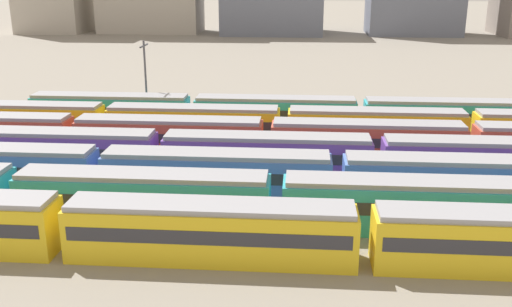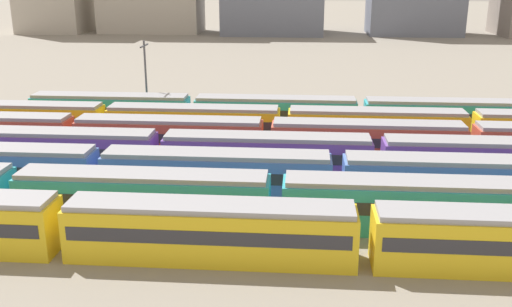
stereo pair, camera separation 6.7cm
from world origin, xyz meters
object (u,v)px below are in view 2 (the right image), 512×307
(train_track_6, at_px, (360,115))
(train_track_5, at_px, (284,125))
(train_track_3, at_px, (267,155))
(train_track_4, at_px, (470,143))
(catenary_pole_1, at_px, (146,77))
(train_track_2, at_px, (461,181))
(train_track_0, at_px, (365,236))

(train_track_6, bearing_deg, train_track_5, -148.03)
(train_track_3, relative_size, train_track_4, 0.50)
(catenary_pole_1, bearing_deg, train_track_2, -37.70)
(train_track_0, distance_m, train_track_2, 13.32)
(train_track_0, height_order, train_track_4, same)
(catenary_pole_1, bearing_deg, train_track_4, -21.34)
(train_track_3, height_order, catenary_pole_1, catenary_pole_1)
(train_track_3, height_order, train_track_4, same)
(train_track_0, distance_m, catenary_pole_1, 40.87)
(train_track_5, bearing_deg, catenary_pole_1, 153.93)
(catenary_pole_1, bearing_deg, train_track_5, -26.07)
(train_track_0, bearing_deg, catenary_pole_1, 123.21)
(train_track_2, xyz_separation_m, catenary_pole_1, (-30.63, 23.67, 3.39))
(train_track_0, distance_m, train_track_6, 31.30)
(train_track_2, bearing_deg, train_track_5, 132.17)
(train_track_5, bearing_deg, train_track_4, -16.57)
(train_track_2, distance_m, catenary_pole_1, 38.86)
(train_track_0, distance_m, train_track_3, 17.06)
(train_track_3, relative_size, catenary_pole_1, 5.87)
(train_track_4, xyz_separation_m, train_track_5, (-17.48, 5.20, 0.00))
(train_track_4, bearing_deg, train_track_3, -164.37)
(train_track_2, xyz_separation_m, train_track_5, (-14.13, 15.60, 0.00))
(catenary_pole_1, bearing_deg, train_track_6, -6.60)
(train_track_5, bearing_deg, train_track_2, -47.83)
(train_track_4, distance_m, train_track_5, 18.23)
(train_track_0, relative_size, train_track_4, 0.66)
(train_track_6, bearing_deg, train_track_4, -48.67)
(train_track_4, height_order, train_track_5, same)
(train_track_2, relative_size, catenary_pole_1, 9.85)
(train_track_2, height_order, train_track_4, same)
(train_track_3, bearing_deg, train_track_2, -18.84)
(train_track_2, bearing_deg, train_track_6, 105.58)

